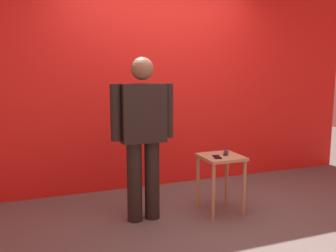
{
  "coord_description": "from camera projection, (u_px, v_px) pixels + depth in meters",
  "views": [
    {
      "loc": [
        -1.52,
        -2.93,
        1.48
      ],
      "look_at": [
        -0.2,
        0.55,
        0.91
      ],
      "focal_mm": 38.59,
      "sensor_mm": 36.0,
      "label": 1
    }
  ],
  "objects": [
    {
      "name": "ground_plane",
      "position": [
        208.0,
        227.0,
        3.46
      ],
      "size": [
        12.0,
        12.0,
        0.0
      ],
      "primitive_type": "plane",
      "color": "#59544F"
    },
    {
      "name": "standing_person",
      "position": [
        143.0,
        131.0,
        3.51
      ],
      "size": [
        0.63,
        0.24,
        1.61
      ],
      "color": "black",
      "rests_on": "ground_plane"
    },
    {
      "name": "back_wall_red",
      "position": [
        158.0,
        57.0,
        4.56
      ],
      "size": [
        5.74,
        0.12,
        3.32
      ],
      "primitive_type": "cube",
      "color": "red",
      "rests_on": "ground_plane"
    },
    {
      "name": "tv_remote",
      "position": [
        226.0,
        153.0,
        3.8
      ],
      "size": [
        0.13,
        0.17,
        0.02
      ],
      "primitive_type": "cube",
      "rotation": [
        0.0,
        0.0,
        -0.58
      ],
      "color": "black",
      "rests_on": "side_table"
    },
    {
      "name": "side_table",
      "position": [
        221.0,
        168.0,
        3.76
      ],
      "size": [
        0.41,
        0.41,
        0.61
      ],
      "color": "tan",
      "rests_on": "ground_plane"
    },
    {
      "name": "cell_phone",
      "position": [
        217.0,
        157.0,
        3.66
      ],
      "size": [
        0.11,
        0.16,
        0.01
      ],
      "primitive_type": "cube",
      "rotation": [
        0.0,
        0.0,
        -0.27
      ],
      "color": "black",
      "rests_on": "side_table"
    }
  ]
}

